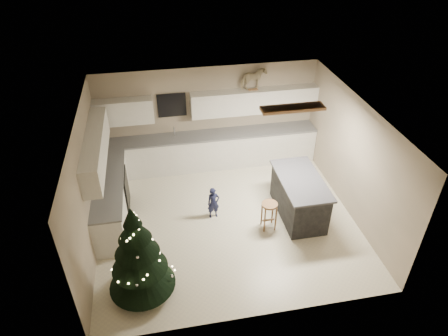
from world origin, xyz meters
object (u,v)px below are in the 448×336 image
Objects in this scene: bar_stool at (269,210)px; rocking_horse at (253,79)px; toddler at (213,203)px; island at (299,197)px; christmas_tree at (139,260)px.

rocking_horse is at bearing 84.35° from bar_stool.
rocking_horse reaches higher than toddler.
bar_stool is (-0.77, -0.31, 0.01)m from island.
island is at bearing 175.79° from rocking_horse.
island is at bearing 22.14° from bar_stool.
island is 3.05m from rocking_horse.
bar_stool is 0.95× the size of rocking_horse.
rocking_horse is (-0.50, 2.41, 1.80)m from island.
island is 2.25× the size of toddler.
toddler is 1.11× the size of rocking_horse.
bar_stool is at bearing 158.48° from rocking_horse.
christmas_tree reaches higher than bar_stool.
rocking_horse is at bearing 101.65° from island.
island is 2.63× the size of bar_stool.
rocking_horse is (1.37, 2.16, 1.91)m from toddler.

